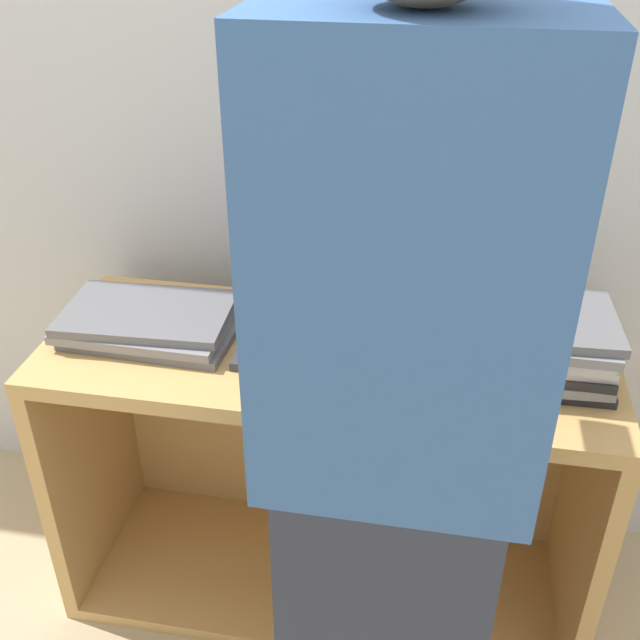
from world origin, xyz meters
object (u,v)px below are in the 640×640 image
laptop_open (330,319)px  person (394,455)px  laptop_stack_right (517,341)px  laptop_stack_left (149,322)px

laptop_open → person: (0.19, -0.53, 0.09)m
laptop_stack_right → laptop_open: bearing=172.8°
person → laptop_stack_left: bearing=141.2°
laptop_stack_right → person: person is taller
laptop_open → laptop_stack_left: bearing=-172.5°
laptop_open → laptop_stack_right: size_ratio=0.95×
laptop_stack_left → person: size_ratio=0.23×
laptop_stack_left → person: person is taller
person → laptop_stack_right: bearing=66.1°
laptop_open → person: size_ratio=0.21×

